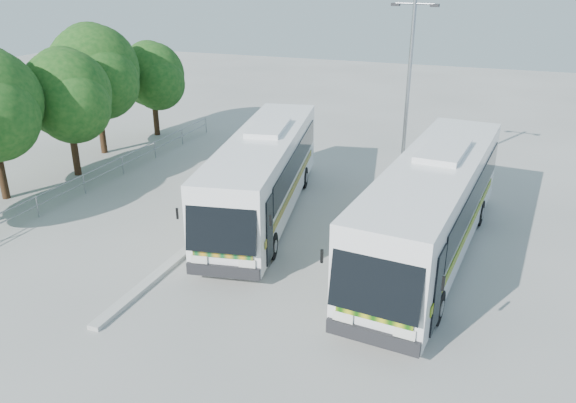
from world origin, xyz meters
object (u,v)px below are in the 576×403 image
at_px(tree_far_d, 95,70).
at_px(coach_adjacent, 432,206).
at_px(coach_main, 264,172).
at_px(tree_far_c, 68,94).
at_px(lamppost, 408,88).
at_px(tree_far_e, 153,75).

bearing_deg(tree_far_d, coach_adjacent, -18.06).
bearing_deg(coach_main, tree_far_c, 163.02).
xyz_separation_m(coach_adjacent, lamppost, (-2.33, 7.21, 2.83)).
bearing_deg(coach_main, coach_adjacent, -21.84).
xyz_separation_m(tree_far_e, lamppost, (16.56, -3.67, 0.97)).
relative_size(tree_far_e, coach_adjacent, 0.44).
xyz_separation_m(tree_far_c, coach_adjacent, (18.39, -2.68, -2.22)).
relative_size(tree_far_d, coach_adjacent, 0.54).
xyz_separation_m(tree_far_d, coach_adjacent, (19.58, -6.38, -2.78)).
height_order(tree_far_c, coach_main, tree_far_c).
height_order(tree_far_d, coach_main, tree_far_d).
height_order(coach_main, lamppost, lamppost).
relative_size(tree_far_d, tree_far_e, 1.24).
relative_size(tree_far_c, tree_far_e, 1.10).
bearing_deg(tree_far_c, tree_far_d, 107.83).
relative_size(coach_adjacent, lamppost, 1.54).
xyz_separation_m(tree_far_c, lamppost, (16.06, 4.53, 0.60)).
xyz_separation_m(tree_far_c, tree_far_e, (-0.51, 8.20, -0.37)).
bearing_deg(tree_far_d, coach_main, -21.86).
xyz_separation_m(tree_far_d, lamppost, (17.25, 0.83, 0.05)).
xyz_separation_m(tree_far_d, tree_far_e, (0.68, 4.50, -0.93)).
distance_m(tree_far_c, tree_far_d, 3.93).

